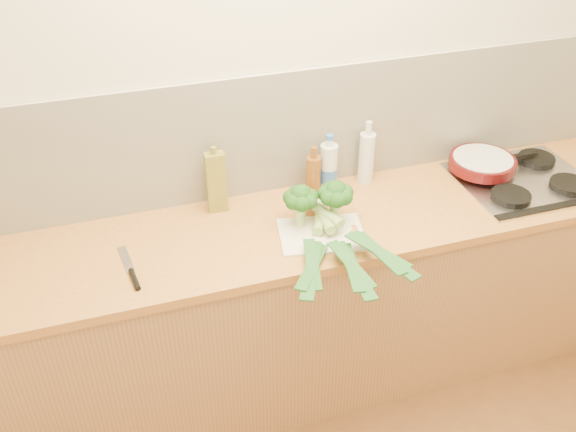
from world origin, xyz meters
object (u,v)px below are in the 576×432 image
Objects in this scene: gas_hob at (524,179)px; skillet at (483,162)px; chefs_knife at (132,274)px; chopping_board at (322,234)px.

skillet is (-0.15, 0.12, 0.05)m from gas_hob.
chefs_knife is (-1.76, -0.12, -0.01)m from gas_hob.
gas_hob is at bearing -38.81° from skillet.
gas_hob is 1.72× the size of chopping_board.
gas_hob is 1.02m from chopping_board.
chopping_board is 0.75m from chefs_knife.
gas_hob reaches higher than chefs_knife.
gas_hob is at bearing 16.11° from chopping_board.
chefs_knife is 0.65× the size of skillet.
gas_hob is 1.32× the size of skillet.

